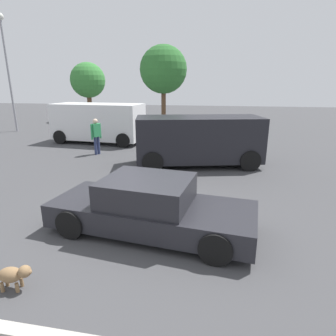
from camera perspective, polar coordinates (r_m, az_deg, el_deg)
name	(u,v)px	position (r m, az deg, el deg)	size (l,w,h in m)	color
ground_plane	(141,227)	(6.74, -5.43, -11.78)	(80.00, 80.00, 0.00)	#424244
sedan_foreground	(151,207)	(6.33, -3.56, -7.96)	(4.68, 2.29, 1.24)	#232328
dog	(13,274)	(5.41, -28.85, -18.37)	(0.64, 0.30, 0.44)	olive
van_white	(99,122)	(16.59, -13.90, 9.08)	(5.12, 2.50, 2.17)	white
suv_dark	(198,139)	(11.42, 6.16, 5.81)	(5.22, 3.04, 1.98)	black
pedestrian	(96,133)	(13.66, -14.35, 6.81)	(0.40, 0.51, 1.68)	navy
light_post_near	(6,56)	(22.79, -30.01, 19.10)	(0.44, 0.44, 7.60)	gray
tree_back_left	(88,81)	(27.32, -15.92, 16.68)	(3.08, 3.08, 5.12)	brown
tree_back_center	(163,70)	(20.82, -0.93, 19.28)	(3.30, 3.30, 5.86)	brown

